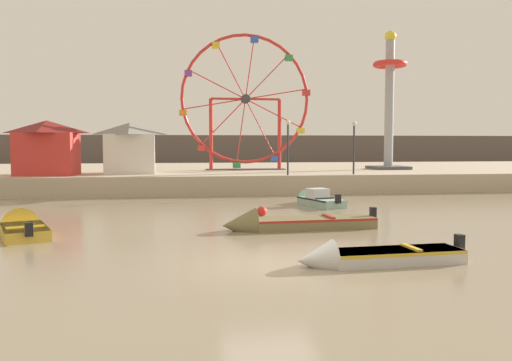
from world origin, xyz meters
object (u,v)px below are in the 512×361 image
(motorboat_mustard_yellow, at_px, (22,228))
(promenade_lamp_far, at_px, (354,139))
(carnival_booth_white_ticket, at_px, (130,147))
(mooring_buoy_orange, at_px, (262,211))
(ferris_wheel_red_frame, at_px, (245,102))
(carnival_booth_red_striped, at_px, (47,147))
(drop_tower_steel_tower, at_px, (389,100))
(motorboat_seafoam, at_px, (315,200))
(promenade_lamp_near, at_px, (288,139))
(motorboat_olive_wood, at_px, (285,223))
(motorboat_pale_grey, at_px, (367,257))

(motorboat_mustard_yellow, bearing_deg, promenade_lamp_far, -72.45)
(carnival_booth_white_ticket, distance_m, mooring_buoy_orange, 15.20)
(ferris_wheel_red_frame, height_order, carnival_booth_white_ticket, ferris_wheel_red_frame)
(motorboat_mustard_yellow, distance_m, carnival_booth_red_striped, 15.80)
(drop_tower_steel_tower, relative_size, mooring_buoy_orange, 24.62)
(motorboat_seafoam, height_order, promenade_lamp_near, promenade_lamp_near)
(mooring_buoy_orange, bearing_deg, motorboat_olive_wood, -85.04)
(promenade_lamp_far, bearing_deg, promenade_lamp_near, -175.75)
(mooring_buoy_orange, bearing_deg, promenade_lamp_far, 52.92)
(motorboat_pale_grey, distance_m, promenade_lamp_near, 19.81)
(ferris_wheel_red_frame, bearing_deg, drop_tower_steel_tower, -2.51)
(motorboat_seafoam, bearing_deg, motorboat_pale_grey, 154.02)
(motorboat_pale_grey, relative_size, drop_tower_steel_tower, 0.44)
(motorboat_olive_wood, xyz_separation_m, motorboat_seafoam, (3.11, 7.54, 0.05))
(motorboat_pale_grey, xyz_separation_m, ferris_wheel_red_frame, (0.14, 26.78, 6.23))
(carnival_booth_red_striped, relative_size, promenade_lamp_near, 1.14)
(motorboat_seafoam, xyz_separation_m, carnival_booth_red_striped, (-15.34, 8.13, 2.75))
(motorboat_seafoam, relative_size, ferris_wheel_red_frame, 0.37)
(motorboat_pale_grey, height_order, promenade_lamp_near, promenade_lamp_near)
(drop_tower_steel_tower, distance_m, promenade_lamp_far, 8.86)
(motorboat_olive_wood, xyz_separation_m, motorboat_pale_grey, (0.99, -5.93, -0.02))
(ferris_wheel_red_frame, xyz_separation_m, carnival_booth_white_ticket, (-8.33, -3.95, -3.44))
(motorboat_pale_grey, relative_size, carnival_booth_red_striped, 1.20)
(motorboat_olive_wood, distance_m, motorboat_pale_grey, 6.01)
(motorboat_pale_grey, relative_size, mooring_buoy_orange, 10.85)
(motorboat_olive_wood, bearing_deg, carnival_booth_white_ticket, -70.47)
(motorboat_seafoam, distance_m, mooring_buoy_orange, 5.20)
(motorboat_olive_wood, relative_size, motorboat_pale_grey, 1.26)
(motorboat_pale_grey, relative_size, carnival_booth_white_ticket, 1.30)
(motorboat_seafoam, relative_size, drop_tower_steel_tower, 0.36)
(motorboat_pale_grey, distance_m, mooring_buoy_orange, 9.66)
(drop_tower_steel_tower, height_order, promenade_lamp_near, drop_tower_steel_tower)
(motorboat_seafoam, height_order, drop_tower_steel_tower, drop_tower_steel_tower)
(motorboat_mustard_yellow, relative_size, drop_tower_steel_tower, 0.35)
(carnival_booth_red_striped, height_order, promenade_lamp_near, promenade_lamp_near)
(motorboat_olive_wood, height_order, promenade_lamp_near, promenade_lamp_near)
(promenade_lamp_far, distance_m, mooring_buoy_orange, 13.20)
(carnival_booth_red_striped, bearing_deg, motorboat_seafoam, -25.65)
(motorboat_olive_wood, bearing_deg, mooring_buoy_orange, -88.59)
(carnival_booth_red_striped, distance_m, carnival_booth_white_ticket, 5.17)
(carnival_booth_red_striped, bearing_deg, drop_tower_steel_tower, 13.01)
(motorboat_mustard_yellow, height_order, mooring_buoy_orange, motorboat_mustard_yellow)
(drop_tower_steel_tower, bearing_deg, mooring_buoy_orange, -127.46)
(motorboat_mustard_yellow, distance_m, motorboat_seafoam, 14.47)
(promenade_lamp_far, bearing_deg, mooring_buoy_orange, -127.08)
(motorboat_seafoam, relative_size, mooring_buoy_orange, 8.75)
(drop_tower_steel_tower, bearing_deg, carnival_booth_white_ticket, -170.04)
(motorboat_mustard_yellow, bearing_deg, motorboat_olive_wood, -113.36)
(promenade_lamp_near, bearing_deg, motorboat_seafoam, -88.10)
(motorboat_seafoam, bearing_deg, mooring_buoy_orange, 121.67)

